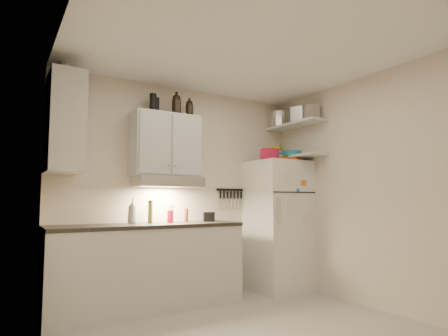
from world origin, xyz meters
TOP-DOWN VIEW (x-y plane):
  - floor at (0.00, 0.00)m, footprint 3.20×3.00m
  - ceiling at (0.00, 0.00)m, footprint 3.20×3.00m
  - back_wall at (0.00, 1.51)m, footprint 3.20×0.02m
  - left_wall at (-1.61, 0.00)m, footprint 0.02×3.00m
  - right_wall at (1.61, 0.00)m, footprint 0.02×3.00m
  - base_cabinet at (-0.55, 1.20)m, footprint 2.10×0.60m
  - countertop at (-0.55, 1.20)m, footprint 2.10×0.62m
  - upper_cabinet at (-0.30, 1.33)m, footprint 0.80×0.33m
  - side_cabinet at (-1.44, 1.20)m, footprint 0.33×0.55m
  - range_hood at (-0.30, 1.27)m, footprint 0.76×0.46m
  - fridge at (1.25, 1.16)m, footprint 0.70×0.68m
  - shelf_hi at (1.45, 1.02)m, footprint 0.30×0.95m
  - shelf_lo at (1.45, 1.02)m, footprint 0.30×0.95m
  - knife_strip at (0.70, 1.49)m, footprint 0.42×0.02m
  - dutch_oven at (1.03, 1.05)m, footprint 0.31×0.31m
  - book_stack at (1.40, 1.03)m, footprint 0.25×0.29m
  - spice_jar at (1.30, 1.13)m, footprint 0.07×0.07m
  - stock_pot at (1.46, 1.36)m, footprint 0.33×0.33m
  - tin_a at (1.41, 0.88)m, footprint 0.24×0.23m
  - tin_b at (1.48, 0.76)m, footprint 0.25×0.25m
  - bowl_teal at (1.46, 1.38)m, footprint 0.23×0.23m
  - bowl_orange at (1.47, 1.45)m, footprint 0.18×0.18m
  - bowl_yellow at (1.47, 1.45)m, footprint 0.14×0.14m
  - plates at (1.39, 1.02)m, footprint 0.32×0.32m
  - growler_a at (-0.19, 1.28)m, footprint 0.12×0.12m
  - growler_b at (0.01, 1.33)m, footprint 0.11×0.11m
  - thermos_a at (-0.41, 1.36)m, footprint 0.08×0.08m
  - thermos_b at (-0.46, 1.34)m, footprint 0.10×0.10m
  - side_jar at (-1.44, 1.28)m, footprint 0.15×0.15m
  - soap_bottle at (-0.69, 1.30)m, footprint 0.15×0.15m
  - pepper_mill at (-0.04, 1.30)m, footprint 0.05×0.05m
  - oil_bottle at (-0.51, 1.23)m, footprint 0.04×0.04m
  - vinegar_bottle at (-0.47, 1.35)m, footprint 0.05×0.05m
  - clear_bottle at (-0.25, 1.26)m, footprint 0.08×0.08m
  - red_jar at (-0.27, 1.24)m, footprint 0.07×0.07m
  - caddy at (0.25, 1.26)m, footprint 0.16×0.14m

SIDE VIEW (x-z plane):
  - floor at x=0.00m, z-range -0.02..0.00m
  - base_cabinet at x=-0.55m, z-range 0.00..0.88m
  - fridge at x=1.25m, z-range 0.00..1.70m
  - countertop at x=-0.55m, z-range 0.88..0.92m
  - caddy at x=0.25m, z-range 0.92..1.03m
  - red_jar at x=-0.27m, z-range 0.92..1.06m
  - pepper_mill at x=-0.04m, z-range 0.92..1.08m
  - clear_bottle at x=-0.25m, z-range 0.92..1.12m
  - oil_bottle at x=-0.51m, z-range 0.92..1.15m
  - vinegar_bottle at x=-0.47m, z-range 0.92..1.18m
  - soap_bottle at x=-0.69m, z-range 0.92..1.23m
  - back_wall at x=0.00m, z-range 0.00..2.60m
  - left_wall at x=-1.61m, z-range 0.00..2.60m
  - right_wall at x=1.61m, z-range 0.00..2.60m
  - knife_strip at x=0.70m, z-range 1.31..1.33m
  - range_hood at x=-0.30m, z-range 1.33..1.45m
  - book_stack at x=1.40m, z-range 1.70..1.78m
  - spice_jar at x=1.30m, z-range 1.70..1.79m
  - shelf_lo at x=1.45m, z-range 1.75..1.77m
  - dutch_oven at x=1.03m, z-range 1.70..1.84m
  - plates at x=1.39m, z-range 1.77..1.84m
  - bowl_teal at x=1.46m, z-range 1.77..1.87m
  - upper_cabinet at x=-0.30m, z-range 1.45..2.20m
  - bowl_orange at x=1.47m, z-range 1.87..1.92m
  - bowl_yellow at x=1.47m, z-range 1.92..1.97m
  - side_cabinet at x=-1.44m, z-range 1.45..2.45m
  - shelf_hi at x=1.45m, z-range 2.19..2.22m
  - thermos_a at x=-0.41m, z-range 2.20..2.40m
  - tin_a at x=1.41m, z-range 2.21..2.41m
  - growler_b at x=0.01m, z-range 2.20..2.42m
  - tin_b at x=1.48m, z-range 2.21..2.41m
  - thermos_b at x=-0.46m, z-range 2.20..2.43m
  - stock_pot at x=1.46m, z-range 2.21..2.44m
  - growler_a at x=-0.19m, z-range 2.20..2.46m
  - side_jar at x=-1.44m, z-range 2.45..2.61m
  - ceiling at x=0.00m, z-range 2.60..2.62m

